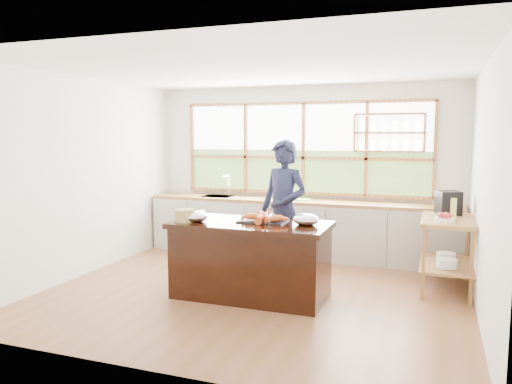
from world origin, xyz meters
The scene contains 18 objects.
ground_plane centered at (0.00, 0.00, 0.00)m, with size 5.00×5.00×0.00m, color brown.
room_shell centered at (0.02, 0.51, 1.75)m, with size 5.02×4.52×2.71m.
back_counter centered at (-0.02, 1.94, 0.45)m, with size 4.90×0.63×0.90m.
right_shelf_unit centered at (2.19, 0.89, 0.60)m, with size 0.62×1.10×0.90m.
island centered at (0.00, -0.20, 0.45)m, with size 1.85×0.90×0.90m.
cook centered at (0.16, 0.61, 0.93)m, with size 0.68×0.44×1.86m, color #191D39.
potted_plant centered at (-0.37, 2.00, 1.02)m, with size 0.13×0.08×0.24m, color slate.
cutting_board centered at (-0.02, 1.94, 0.91)m, with size 0.40×0.30×0.01m, color #67C244.
espresso_machine centered at (2.19, 1.23, 1.05)m, with size 0.27×0.29×0.30m, color black.
wine_bottle centered at (2.24, 0.75, 1.03)m, with size 0.07×0.07×0.27m, color #C0C55C.
fruit_bowl centered at (2.14, 0.63, 0.95)m, with size 0.23×0.23×0.11m.
slate_board centered at (0.12, -0.09, 0.91)m, with size 0.55×0.40×0.02m, color black.
lobster_pile centered at (0.14, -0.12, 0.96)m, with size 0.52×0.48×0.08m.
mixing_bowl_left centered at (-0.63, -0.37, 0.96)m, with size 0.29×0.29×0.14m, color silver.
mixing_bowl_right centered at (0.65, -0.14, 0.96)m, with size 0.29×0.29×0.14m, color silver.
wine_glass centered at (0.31, -0.44, 1.06)m, with size 0.08×0.08×0.22m.
wicker_basket centered at (-0.75, -0.42, 0.97)m, with size 0.23×0.23×0.15m, color #A7904A.
parchment_roll centered at (-0.72, -0.08, 0.94)m, with size 0.08×0.08×0.30m, color white.
Camera 1 is at (2.03, -5.61, 1.94)m, focal length 35.00 mm.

